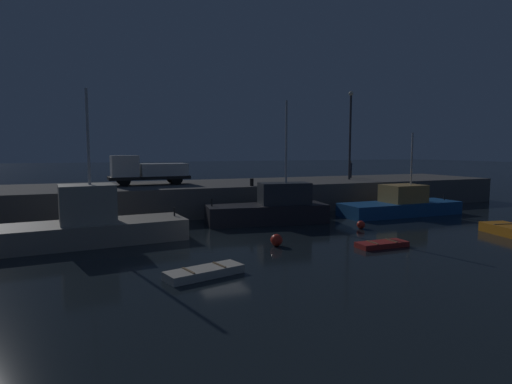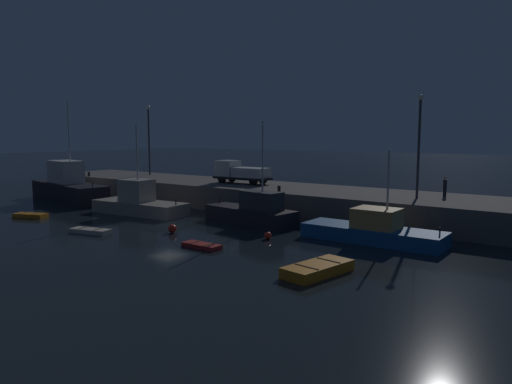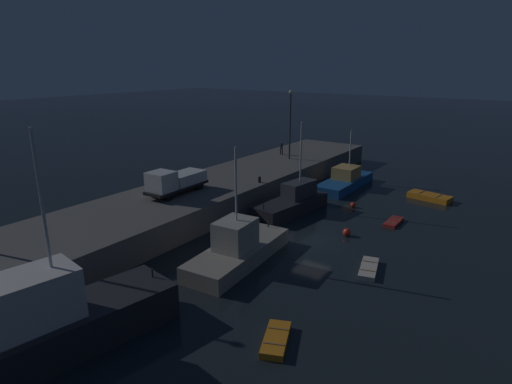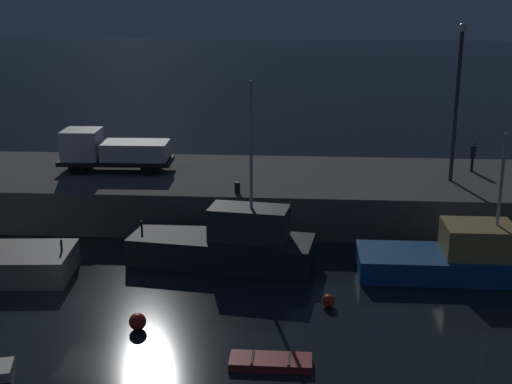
# 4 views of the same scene
# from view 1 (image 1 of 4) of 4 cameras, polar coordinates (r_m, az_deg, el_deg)

# --- Properties ---
(ground_plane) EXTENTS (320.00, 320.00, 0.00)m
(ground_plane) POSITION_cam_1_polar(r_m,az_deg,el_deg) (22.66, -4.64, -6.92)
(ground_plane) COLOR black
(pier_quay) EXTENTS (59.07, 9.02, 2.23)m
(pier_quay) POSITION_cam_1_polar(r_m,az_deg,el_deg) (34.26, -10.75, -0.80)
(pier_quay) COLOR #5B5956
(pier_quay) RESTS_ON ground
(fishing_boat_blue) EXTENTS (9.60, 3.93, 8.14)m
(fishing_boat_blue) POSITION_cam_1_polar(r_m,az_deg,el_deg) (23.95, -21.28, -4.17)
(fishing_boat_blue) COLOR gray
(fishing_boat_blue) RESTS_ON ground
(fishing_boat_white) EXTENTS (9.63, 2.97, 6.29)m
(fishing_boat_white) POSITION_cam_1_polar(r_m,az_deg,el_deg) (33.87, 19.15, -1.66)
(fishing_boat_white) COLOR #195193
(fishing_boat_white) RESTS_ON ground
(fishing_boat_black) EXTENTS (8.46, 3.75, 8.28)m
(fishing_boat_black) POSITION_cam_1_polar(r_m,az_deg,el_deg) (28.59, 2.04, -2.28)
(fishing_boat_black) COLOR #232328
(fishing_boat_black) RESTS_ON ground
(dinghy_red_small) EXTENTS (2.71, 1.02, 0.31)m
(dinghy_red_small) POSITION_cam_1_polar(r_m,az_deg,el_deg) (22.55, 16.80, -6.85)
(dinghy_red_small) COLOR #B22823
(dinghy_red_small) RESTS_ON ground
(rowboat_blue_far) EXTENTS (3.30, 1.82, 0.37)m
(rowboat_blue_far) POSITION_cam_1_polar(r_m,az_deg,el_deg) (16.88, -7.07, -10.80)
(rowboat_blue_far) COLOR beige
(rowboat_blue_far) RESTS_ON ground
(mooring_buoy_near) EXTENTS (0.52, 0.52, 0.52)m
(mooring_buoy_near) POSITION_cam_1_polar(r_m,az_deg,el_deg) (27.31, 14.13, -4.35)
(mooring_buoy_near) COLOR red
(mooring_buoy_near) RESTS_ON ground
(mooring_buoy_mid) EXTENTS (0.63, 0.63, 0.63)m
(mooring_buoy_mid) POSITION_cam_1_polar(r_m,az_deg,el_deg) (21.77, 2.82, -6.58)
(mooring_buoy_mid) COLOR red
(mooring_buoy_mid) RESTS_ON ground
(lamp_post_east) EXTENTS (0.44, 0.44, 8.11)m
(lamp_post_east) POSITION_cam_1_polar(r_m,az_deg,el_deg) (39.90, 12.75, 8.47)
(lamp_post_east) COLOR #38383D
(lamp_post_east) RESTS_ON pier_quay
(utility_truck) EXTENTS (6.25, 2.26, 2.32)m
(utility_truck) POSITION_cam_1_polar(r_m,az_deg,el_deg) (33.86, -14.78, 2.90)
(utility_truck) COLOR black
(utility_truck) RESTS_ON pier_quay
(dockworker) EXTENTS (0.35, 0.43, 1.65)m
(dockworker) POSITION_cam_1_polar(r_m,az_deg,el_deg) (42.52, 12.77, 3.19)
(dockworker) COLOR black
(dockworker) RESTS_ON pier_quay
(bollard_central) EXTENTS (0.28, 0.28, 0.57)m
(bollard_central) POSITION_cam_1_polar(r_m,az_deg,el_deg) (31.91, -0.58, 1.35)
(bollard_central) COLOR black
(bollard_central) RESTS_ON pier_quay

